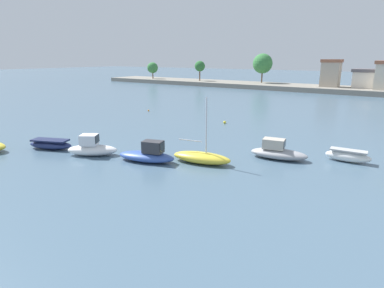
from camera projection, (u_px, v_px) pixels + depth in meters
name	position (u px, v px, depth m)	size (l,w,h in m)	color
moored_boat_2	(51.00, 144.00, 27.90)	(4.27, 2.80, 0.86)	navy
moored_boat_3	(92.00, 148.00, 26.04)	(4.29, 3.52, 1.76)	white
moored_boat_4	(148.00, 155.00, 24.49)	(4.93, 2.99, 1.69)	#3856A8
moored_boat_5	(201.00, 157.00, 24.16)	(4.89, 2.50, 5.08)	yellow
moored_boat_6	(278.00, 152.00, 25.17)	(4.69, 2.51, 1.60)	#9E9EA3
moored_boat_7	(348.00, 156.00, 24.46)	(3.35, 1.23, 0.96)	white
mooring_buoy_0	(149.00, 110.00, 47.46)	(0.24, 0.24, 0.24)	orange
mooring_buoy_1	(225.00, 122.00, 38.60)	(0.35, 0.35, 0.35)	yellow
distant_shoreline	(296.00, 82.00, 78.74)	(116.70, 11.87, 8.88)	gray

